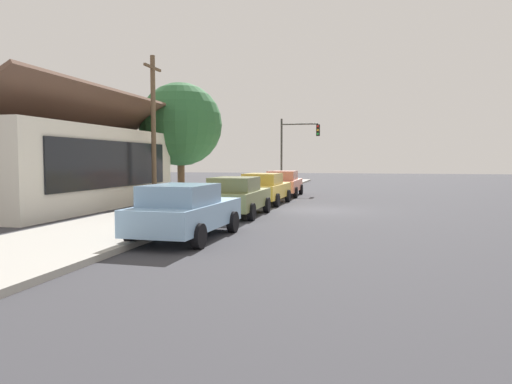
{
  "coord_description": "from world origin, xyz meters",
  "views": [
    {
      "loc": [
        -21.5,
        -2.3,
        2.28
      ],
      "look_at": [
        -2.05,
        2.2,
        0.92
      ],
      "focal_mm": 33.33,
      "sensor_mm": 36.0,
      "label": 1
    }
  ],
  "objects_px": {
    "shade_tree": "(181,125)",
    "utility_pole_wooden": "(153,127)",
    "fire_hydrant_red": "(179,210)",
    "car_coral": "(283,183)",
    "car_mustard": "(264,188)",
    "traffic_light_main": "(296,143)",
    "car_olive": "(237,196)",
    "car_skyblue": "(185,211)"
  },
  "relations": [
    {
      "from": "car_skyblue",
      "to": "car_coral",
      "type": "height_order",
      "value": "same"
    },
    {
      "from": "car_coral",
      "to": "utility_pole_wooden",
      "type": "distance_m",
      "value": 9.47
    },
    {
      "from": "car_mustard",
      "to": "shade_tree",
      "type": "height_order",
      "value": "shade_tree"
    },
    {
      "from": "fire_hydrant_red",
      "to": "utility_pole_wooden",
      "type": "bearing_deg",
      "value": 31.67
    },
    {
      "from": "utility_pole_wooden",
      "to": "fire_hydrant_red",
      "type": "xyz_separation_m",
      "value": [
        -6.48,
        -4.0,
        -3.43
      ]
    },
    {
      "from": "shade_tree",
      "to": "fire_hydrant_red",
      "type": "relative_size",
      "value": 9.9
    },
    {
      "from": "utility_pole_wooden",
      "to": "car_mustard",
      "type": "bearing_deg",
      "value": -75.24
    },
    {
      "from": "fire_hydrant_red",
      "to": "car_olive",
      "type": "bearing_deg",
      "value": -28.91
    },
    {
      "from": "utility_pole_wooden",
      "to": "fire_hydrant_red",
      "type": "bearing_deg",
      "value": -148.33
    },
    {
      "from": "car_coral",
      "to": "traffic_light_main",
      "type": "xyz_separation_m",
      "value": [
        4.17,
        -0.2,
        2.67
      ]
    },
    {
      "from": "shade_tree",
      "to": "utility_pole_wooden",
      "type": "distance_m",
      "value": 5.48
    },
    {
      "from": "traffic_light_main",
      "to": "utility_pole_wooden",
      "type": "relative_size",
      "value": 0.69
    },
    {
      "from": "car_mustard",
      "to": "traffic_light_main",
      "type": "bearing_deg",
      "value": 0.37
    },
    {
      "from": "car_mustard",
      "to": "car_coral",
      "type": "bearing_deg",
      "value": 1.47
    },
    {
      "from": "fire_hydrant_red",
      "to": "car_coral",
      "type": "bearing_deg",
      "value": -6.13
    },
    {
      "from": "car_coral",
      "to": "car_mustard",
      "type": "bearing_deg",
      "value": 178.36
    },
    {
      "from": "utility_pole_wooden",
      "to": "fire_hydrant_red",
      "type": "relative_size",
      "value": 10.56
    },
    {
      "from": "car_skyblue",
      "to": "utility_pole_wooden",
      "type": "bearing_deg",
      "value": 31.5
    },
    {
      "from": "car_olive",
      "to": "shade_tree",
      "type": "distance_m",
      "value": 11.73
    },
    {
      "from": "car_olive",
      "to": "fire_hydrant_red",
      "type": "relative_size",
      "value": 6.34
    },
    {
      "from": "shade_tree",
      "to": "utility_pole_wooden",
      "type": "relative_size",
      "value": 0.94
    },
    {
      "from": "car_olive",
      "to": "shade_tree",
      "type": "height_order",
      "value": "shade_tree"
    },
    {
      "from": "utility_pole_wooden",
      "to": "fire_hydrant_red",
      "type": "height_order",
      "value": "utility_pole_wooden"
    },
    {
      "from": "car_olive",
      "to": "utility_pole_wooden",
      "type": "xyz_separation_m",
      "value": [
        3.9,
        5.43,
        3.11
      ]
    },
    {
      "from": "car_mustard",
      "to": "car_coral",
      "type": "xyz_separation_m",
      "value": [
        5.65,
        -0.02,
        0.0
      ]
    },
    {
      "from": "car_olive",
      "to": "fire_hydrant_red",
      "type": "bearing_deg",
      "value": 151.33
    },
    {
      "from": "shade_tree",
      "to": "car_mustard",
      "type": "bearing_deg",
      "value": -122.8
    },
    {
      "from": "utility_pole_wooden",
      "to": "fire_hydrant_red",
      "type": "distance_m",
      "value": 8.36
    },
    {
      "from": "car_olive",
      "to": "car_coral",
      "type": "bearing_deg",
      "value": 0.08
    },
    {
      "from": "car_mustard",
      "to": "car_coral",
      "type": "height_order",
      "value": "same"
    },
    {
      "from": "traffic_light_main",
      "to": "fire_hydrant_red",
      "type": "relative_size",
      "value": 7.32
    },
    {
      "from": "car_skyblue",
      "to": "shade_tree",
      "type": "height_order",
      "value": "shade_tree"
    },
    {
      "from": "car_skyblue",
      "to": "shade_tree",
      "type": "relative_size",
      "value": 0.67
    },
    {
      "from": "traffic_light_main",
      "to": "utility_pole_wooden",
      "type": "bearing_deg",
      "value": 153.3
    },
    {
      "from": "car_olive",
      "to": "fire_hydrant_red",
      "type": "distance_m",
      "value": 2.97
    },
    {
      "from": "shade_tree",
      "to": "utility_pole_wooden",
      "type": "xyz_separation_m",
      "value": [
        -5.41,
        -0.72,
        -0.52
      ]
    },
    {
      "from": "traffic_light_main",
      "to": "utility_pole_wooden",
      "type": "xyz_separation_m",
      "value": [
        -11.26,
        5.66,
        0.44
      ]
    },
    {
      "from": "car_skyblue",
      "to": "utility_pole_wooden",
      "type": "height_order",
      "value": "utility_pole_wooden"
    },
    {
      "from": "car_skyblue",
      "to": "shade_tree",
      "type": "xyz_separation_m",
      "value": [
        15.03,
        6.19,
        3.64
      ]
    },
    {
      "from": "car_mustard",
      "to": "traffic_light_main",
      "type": "xyz_separation_m",
      "value": [
        9.82,
        -0.22,
        2.67
      ]
    },
    {
      "from": "car_mustard",
      "to": "fire_hydrant_red",
      "type": "height_order",
      "value": "car_mustard"
    },
    {
      "from": "shade_tree",
      "to": "traffic_light_main",
      "type": "bearing_deg",
      "value": -47.49
    }
  ]
}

